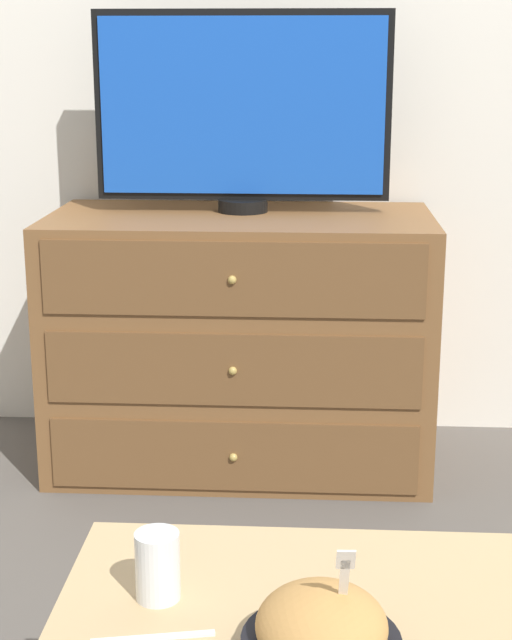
# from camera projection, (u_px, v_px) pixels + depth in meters

# --- Properties ---
(ground_plane) EXTENTS (12.00, 12.00, 0.00)m
(ground_plane) POSITION_uv_depth(u_px,v_px,m) (288.00, 423.00, 3.43)
(ground_plane) COLOR #56514C
(wall_back) EXTENTS (12.00, 0.05, 2.60)m
(wall_back) POSITION_uv_depth(u_px,v_px,m) (291.00, 37.00, 3.11)
(wall_back) COLOR white
(wall_back) RESTS_ON ground_plane
(dresser) EXTENTS (1.15, 0.60, 0.78)m
(dresser) POSITION_uv_depth(u_px,v_px,m) (241.00, 341.00, 3.03)
(dresser) COLOR brown
(dresser) RESTS_ON ground_plane
(tv) EXTENTS (0.88, 0.15, 0.59)m
(tv) POSITION_uv_depth(u_px,v_px,m) (243.00, 110.00, 2.91)
(tv) COLOR black
(tv) RESTS_ON dresser
(takeout_bowl) EXTENTS (0.21, 0.21, 0.19)m
(takeout_bowl) POSITION_uv_depth(u_px,v_px,m) (321.00, 633.00, 1.29)
(takeout_bowl) COLOR black
(takeout_bowl) RESTS_ON coffee_table
(drink_cup) EXTENTS (0.07, 0.07, 0.10)m
(drink_cup) POSITION_uv_depth(u_px,v_px,m) (158.00, 570.00, 1.44)
(drink_cup) COLOR beige
(drink_cup) RESTS_ON coffee_table
(knife) EXTENTS (0.17, 0.04, 0.01)m
(knife) POSITION_uv_depth(u_px,v_px,m) (153.00, 637.00, 1.35)
(knife) COLOR white
(knife) RESTS_ON coffee_table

